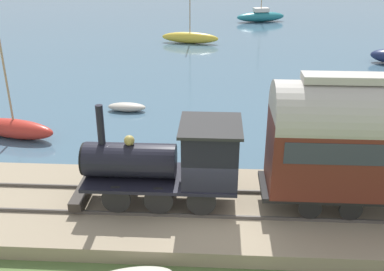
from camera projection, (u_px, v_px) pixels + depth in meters
name	position (u px, v px, depth m)	size (l,w,h in m)	color
ground_plane	(214.00, 233.00, 15.22)	(200.00, 200.00, 0.00)	#516B38
harbor_water	(219.00, 19.00, 55.43)	(80.00, 80.00, 0.01)	#426075
rail_embankment	(215.00, 210.00, 16.04)	(5.48, 56.00, 0.63)	gray
steam_locomotive	(174.00, 159.00, 15.29)	(2.28, 5.81, 3.55)	black
sailboat_yellow	(190.00, 37.00, 42.28)	(1.83, 5.51, 7.08)	gold
sailboat_red	(14.00, 127.00, 22.24)	(1.93, 4.42, 8.29)	#B72D23
sailboat_teal	(261.00, 16.00, 53.09)	(3.19, 6.07, 6.40)	#1E707A
rowboat_mid_harbor	(122.00, 153.00, 20.51)	(1.75, 2.46, 0.32)	#B7B2A3
rowboat_off_pier	(127.00, 107.00, 25.82)	(0.91, 2.22, 0.49)	#B7B2A3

